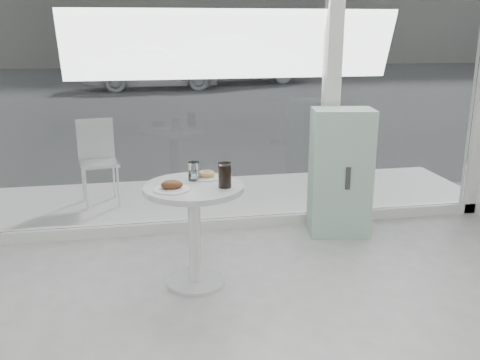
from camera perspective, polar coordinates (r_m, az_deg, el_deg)
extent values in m
cube|color=white|center=(5.14, -0.46, -4.50)|extent=(5.00, 0.12, 0.10)
cube|color=white|center=(5.06, 9.81, 11.82)|extent=(0.14, 0.14, 3.00)
cube|color=white|center=(4.76, -9.88, 10.35)|extent=(3.21, 0.02, 2.60)
cube|color=white|center=(5.38, 17.66, 10.48)|extent=(1.41, 0.02, 2.60)
cylinder|color=silver|center=(4.09, -4.73, -10.74)|extent=(0.44, 0.44, 0.03)
cylinder|color=silver|center=(3.94, -4.85, -6.14)|extent=(0.09, 0.09, 0.70)
cylinder|color=white|center=(3.82, -4.98, -0.85)|extent=(0.72, 0.72, 0.04)
cube|color=silver|center=(5.89, -1.83, -2.02)|extent=(5.60, 1.60, 0.05)
cube|color=#353535|center=(17.85, -7.92, 10.01)|extent=(40.00, 24.00, 0.00)
cube|color=#9ECAB3|center=(4.93, 10.65, 0.78)|extent=(0.59, 0.44, 1.16)
cube|color=#333333|center=(4.76, 11.45, 0.19)|extent=(0.04, 0.03, 0.20)
cylinder|color=silver|center=(5.63, -16.10, -0.99)|extent=(0.02, 0.02, 0.43)
cylinder|color=silver|center=(5.66, -12.85, -0.66)|extent=(0.02, 0.02, 0.43)
cylinder|color=silver|center=(5.94, -16.38, -0.12)|extent=(0.02, 0.02, 0.43)
cylinder|color=silver|center=(5.97, -13.30, 0.18)|extent=(0.02, 0.02, 0.43)
cube|color=silver|center=(5.74, -14.81, 1.75)|extent=(0.44, 0.44, 0.03)
cube|color=silver|center=(5.87, -15.17, 4.31)|extent=(0.38, 0.09, 0.43)
imported|color=white|center=(16.72, -9.35, 11.92)|extent=(4.06, 1.66, 1.38)
imported|color=#A8A9AF|center=(17.97, -0.42, 12.68)|extent=(4.97, 2.83, 1.55)
cylinder|color=white|center=(3.71, -7.27, -1.01)|extent=(0.25, 0.25, 0.01)
cube|color=white|center=(3.70, -6.96, -0.89)|extent=(0.14, 0.13, 0.00)
ellipsoid|color=#3D2110|center=(3.70, -7.29, -0.50)|extent=(0.15, 0.12, 0.07)
ellipsoid|color=#3D2110|center=(3.72, -6.77, -0.46)|extent=(0.08, 0.07, 0.04)
cylinder|color=white|center=(3.98, -3.60, 0.28)|extent=(0.22, 0.22, 0.01)
torus|color=tan|center=(3.97, -3.61, 0.64)|extent=(0.13, 0.13, 0.04)
cylinder|color=white|center=(3.92, -4.95, 0.95)|extent=(0.08, 0.08, 0.13)
cylinder|color=white|center=(3.93, -4.94, 0.56)|extent=(0.07, 0.07, 0.07)
cylinder|color=white|center=(3.93, -4.92, 0.98)|extent=(0.08, 0.08, 0.13)
cylinder|color=white|center=(3.94, -4.91, 0.59)|extent=(0.07, 0.07, 0.07)
cylinder|color=white|center=(3.73, -1.64, 0.52)|extent=(0.09, 0.09, 0.18)
cylinder|color=black|center=(3.73, -1.64, 0.41)|extent=(0.08, 0.08, 0.16)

